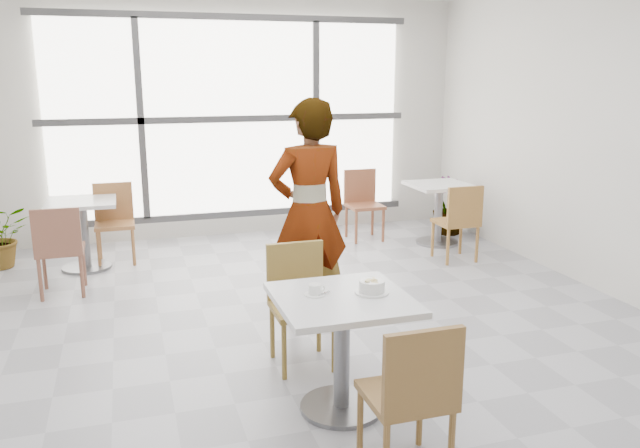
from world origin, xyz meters
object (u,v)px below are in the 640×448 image
object	(u,v)px
coffee_cup	(315,290)
bg_table_left	(83,225)
bg_chair_right_far	(363,199)
plant_right	(449,206)
bg_chair_left_near	(59,245)
chair_far	(299,295)
person	(309,213)
oatmeal_bowl	(372,286)
bg_chair_right_near	(459,218)
bg_table_right	(439,205)
bg_chair_left_far	(114,217)
chair_near	(413,391)
main_table	(342,331)

from	to	relation	value
coffee_cup	bg_table_left	world-z (taller)	coffee_cup
bg_chair_right_far	plant_right	size ratio (longest dim) A/B	1.17
bg_chair_left_near	chair_far	bearing A→B (deg)	131.85
person	plant_right	size ratio (longest dim) A/B	2.52
oatmeal_bowl	bg_chair_right_near	world-z (taller)	bg_chair_right_near
person	bg_table_right	world-z (taller)	person
bg_chair_right_far	bg_table_right	bearing A→B (deg)	-33.93
bg_table_left	plant_right	distance (m)	4.48
oatmeal_bowl	bg_chair_left_far	world-z (taller)	bg_chair_left_far
bg_table_right	bg_chair_left_near	bearing A→B (deg)	-171.23
bg_chair_left_near	bg_chair_right_near	xyz separation A→B (m)	(4.13, -0.10, 0.00)
chair_near	bg_chair_right_far	xyz separation A→B (m)	(1.53, 4.69, 0.00)
oatmeal_bowl	person	size ratio (longest dim) A/B	0.11
chair_near	bg_chair_left_far	bearing A→B (deg)	-72.20
bg_table_right	bg_chair_right_near	world-z (taller)	bg_chair_right_near
chair_near	oatmeal_bowl	xyz separation A→B (m)	(0.08, 0.76, 0.29)
oatmeal_bowl	bg_chair_left_far	size ratio (longest dim) A/B	0.24
main_table	bg_chair_left_far	world-z (taller)	bg_chair_left_far
oatmeal_bowl	coffee_cup	xyz separation A→B (m)	(-0.34, 0.07, -0.01)
coffee_cup	bg_chair_left_far	size ratio (longest dim) A/B	0.18
bg_chair_right_near	chair_near	bearing A→B (deg)	57.26
coffee_cup	bg_chair_right_far	distance (m)	4.26
bg_table_left	plant_right	size ratio (longest dim) A/B	1.01
oatmeal_bowl	bg_chair_right_far	xyz separation A→B (m)	(1.46, 3.92, -0.29)
main_table	bg_chair_left_far	bearing A→B (deg)	109.57
coffee_cup	bg_chair_right_far	world-z (taller)	bg_chair_right_far
person	bg_chair_right_far	xyz separation A→B (m)	(1.42, 2.43, -0.44)
plant_right	bg_chair_left_far	bearing A→B (deg)	179.71
coffee_cup	bg_table_left	distance (m)	3.84
bg_table_right	chair_far	bearing A→B (deg)	-133.49
chair_near	oatmeal_bowl	bearing A→B (deg)	-95.83
oatmeal_bowl	person	world-z (taller)	person
person	coffee_cup	bearing A→B (deg)	70.66
bg_table_right	bg_table_left	bearing A→B (deg)	177.23
chair_near	person	world-z (taller)	person
oatmeal_bowl	plant_right	xyz separation A→B (m)	(2.61, 3.79, -0.42)
chair_near	bg_table_right	world-z (taller)	chair_near
bg_chair_left_far	chair_far	bearing A→B (deg)	-67.11
chair_near	bg_table_left	world-z (taller)	chair_near
bg_chair_left_near	bg_chair_left_far	world-z (taller)	same
chair_far	bg_chair_right_far	bearing A→B (deg)	61.65
bg_chair_left_near	bg_chair_right_far	bearing A→B (deg)	-161.10
bg_chair_left_far	bg_chair_right_far	world-z (taller)	same
main_table	bg_chair_right_far	world-z (taller)	bg_chair_right_far
oatmeal_bowl	bg_chair_left_near	bearing A→B (deg)	126.61
coffee_cup	bg_chair_left_near	xyz separation A→B (m)	(-1.69, 2.66, -0.28)
bg_table_right	bg_chair_right_far	world-z (taller)	bg_chair_right_far
oatmeal_bowl	coffee_cup	size ratio (longest dim) A/B	1.32
chair_far	coffee_cup	world-z (taller)	chair_far
bg_table_left	person	bearing A→B (deg)	-47.85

